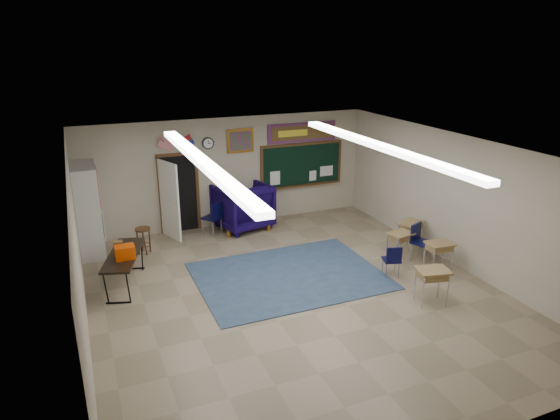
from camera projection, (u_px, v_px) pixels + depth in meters
name	position (u px, v px, depth m)	size (l,w,h in m)	color
floor	(296.00, 294.00, 10.24)	(9.00, 9.00, 0.00)	gray
back_wall	(229.00, 172.00, 13.68)	(8.00, 0.04, 3.00)	#B6AA94
front_wall	(456.00, 352.00, 5.83)	(8.00, 0.04, 3.00)	#B6AA94
left_wall	(78.00, 259.00, 8.30)	(0.04, 9.00, 3.00)	#B6AA94
right_wall	(458.00, 201.00, 11.22)	(0.04, 9.00, 3.00)	#B6AA94
ceiling	(298.00, 150.00, 9.27)	(8.00, 9.00, 0.04)	beige
area_rug	(289.00, 276.00, 11.01)	(4.00, 3.00, 0.02)	#374F6A
fluorescent_strips	(297.00, 154.00, 9.29)	(3.86, 6.00, 0.10)	white
doorway	(176.00, 195.00, 13.15)	(1.10, 0.89, 2.16)	black
chalkboard	(302.00, 166.00, 14.46)	(2.55, 0.14, 1.30)	#503016
bulletin_board	(302.00, 132.00, 14.15)	(2.10, 0.05, 0.55)	#B6180F
framed_art_print	(240.00, 141.00, 13.50)	(0.75, 0.05, 0.65)	#9B611E
wall_clock	(208.00, 143.00, 13.17)	(0.32, 0.05, 0.32)	black
wall_flags	(176.00, 141.00, 12.80)	(1.16, 0.06, 0.70)	red
storage_cabinet	(88.00, 210.00, 11.89)	(0.59, 1.25, 2.20)	#BCBBB7
wingback_armchair	(242.00, 206.00, 13.66)	(1.34, 1.38, 1.25)	#0E0532
student_chair_reading	(212.00, 218.00, 13.22)	(0.45, 0.45, 0.91)	black
student_chair_desk_a	(391.00, 261.00, 10.89)	(0.38, 0.38, 0.75)	black
student_chair_desk_b	(422.00, 243.00, 11.62)	(0.45, 0.45, 0.90)	black
student_desk_front_left	(400.00, 245.00, 11.71)	(0.65, 0.54, 0.68)	olive
student_desk_front_right	(410.00, 234.00, 12.25)	(0.76, 0.68, 0.74)	olive
student_desk_back_left	(432.00, 285.00, 9.76)	(0.70, 0.58, 0.74)	olive
student_desk_back_right	(439.00, 256.00, 11.10)	(0.62, 0.49, 0.70)	olive
folding_table	(125.00, 268.00, 10.47)	(1.09, 1.85, 1.00)	black
wooden_stool	(144.00, 240.00, 12.08)	(0.37, 0.37, 0.65)	#543319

